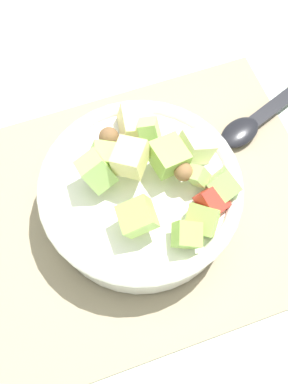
% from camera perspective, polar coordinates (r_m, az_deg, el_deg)
% --- Properties ---
extents(ground_plane, '(2.40, 2.40, 0.00)m').
position_cam_1_polar(ground_plane, '(0.63, -0.37, -1.97)').
color(ground_plane, silver).
extents(placemat, '(0.43, 0.34, 0.01)m').
position_cam_1_polar(placemat, '(0.62, -0.37, -1.86)').
color(placemat, gray).
rests_on(placemat, ground_plane).
extents(salad_bowl, '(0.23, 0.23, 0.11)m').
position_cam_1_polar(salad_bowl, '(0.59, 0.13, -0.17)').
color(salad_bowl, white).
rests_on(salad_bowl, placemat).
extents(serving_spoon, '(0.20, 0.10, 0.01)m').
position_cam_1_polar(serving_spoon, '(0.69, 12.71, 8.10)').
color(serving_spoon, black).
rests_on(serving_spoon, placemat).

